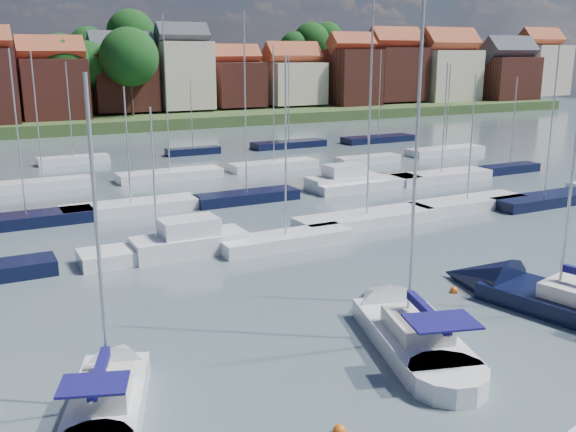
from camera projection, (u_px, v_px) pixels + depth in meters
ground at (174, 187)px, 59.16m from camera, size 260.00×260.00×0.00m
sailboat_left at (112, 392)px, 22.77m from camera, size 5.30×9.33×12.43m
sailboat_centre at (400, 326)px, 28.31m from camera, size 6.11×11.79×15.51m
sailboat_navy at (535, 297)px, 31.63m from camera, size 6.34×13.27×17.71m
buoy_e at (454, 292)px, 33.17m from camera, size 0.43×0.43×0.43m
marina_field at (212, 190)px, 55.72m from camera, size 79.62×41.41×15.93m
far_shore_town at (53, 87)px, 138.76m from camera, size 212.46×90.00×22.27m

